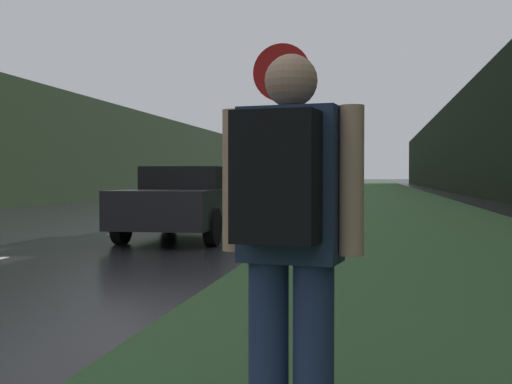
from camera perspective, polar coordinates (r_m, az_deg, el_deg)
name	(u,v)px	position (r m, az deg, el deg)	size (l,w,h in m)	color
grass_verge	(393,197)	(40.31, 12.10, -0.44)	(6.00, 240.00, 0.02)	#33562D
lane_stripe_c	(134,229)	(15.87, -10.77, -3.25)	(0.12, 3.00, 0.01)	silver
lane_stripe_d	(208,213)	(22.52, -4.29, -1.86)	(0.12, 3.00, 0.01)	silver
treeline_far_side	(180,159)	(52.66, -6.75, 2.95)	(2.00, 140.00, 5.42)	black
treeline_near_side	(471,143)	(50.83, 18.60, 4.15)	(2.00, 140.00, 7.57)	black
stop_sign	(282,129)	(8.42, 2.29, 5.61)	(0.76, 0.07, 3.02)	slate
hitchhiker_with_backpack	(288,235)	(2.72, 2.90, -3.83)	(0.62, 0.47, 1.80)	navy
car_passing_near	(189,201)	(13.41, -6.01, -0.82)	(1.98, 4.57, 1.48)	black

